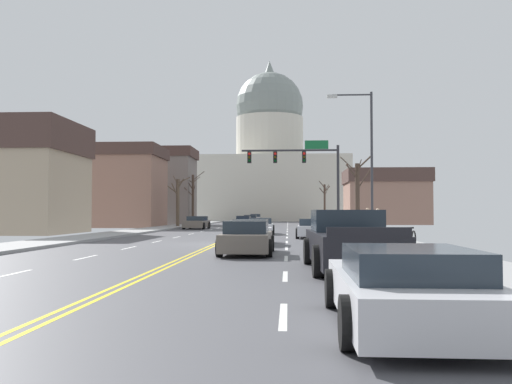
% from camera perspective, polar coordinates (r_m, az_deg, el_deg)
% --- Properties ---
extents(ground, '(20.00, 180.00, 0.20)m').
position_cam_1_polar(ground, '(27.64, -4.10, -5.36)').
color(ground, '#4A4A4F').
extents(signal_gantry, '(7.91, 0.41, 7.27)m').
position_cam_1_polar(signal_gantry, '(44.59, 4.99, 2.78)').
color(signal_gantry, '#28282D').
rests_on(signal_gantry, ground).
extents(street_lamp_right, '(2.51, 0.24, 8.13)m').
position_cam_1_polar(street_lamp_right, '(31.02, 11.33, 4.18)').
color(street_lamp_right, '#333338').
rests_on(street_lamp_right, ground).
extents(capitol_building, '(29.10, 23.86, 31.07)m').
position_cam_1_polar(capitol_building, '(105.99, 1.42, 2.49)').
color(capitol_building, beige).
rests_on(capitol_building, ground).
extents(sedan_near_00, '(2.02, 4.33, 1.16)m').
position_cam_1_polar(sedan_near_00, '(39.85, 0.53, -3.59)').
color(sedan_near_00, silver).
rests_on(sedan_near_00, ground).
extents(sedan_near_01, '(2.15, 4.43, 1.19)m').
position_cam_1_polar(sedan_near_01, '(34.12, 5.90, -3.84)').
color(sedan_near_01, silver).
rests_on(sedan_near_01, ground).
extents(sedan_near_02, '(2.10, 4.40, 1.23)m').
position_cam_1_polar(sedan_near_02, '(27.15, -0.49, -4.23)').
color(sedan_near_02, silver).
rests_on(sedan_near_02, ground).
extents(sedan_near_03, '(2.00, 4.53, 1.26)m').
position_cam_1_polar(sedan_near_03, '(20.79, -0.95, -4.86)').
color(sedan_near_03, '#6B6056').
rests_on(sedan_near_03, ground).
extents(pickup_truck_near_04, '(2.47, 5.82, 1.65)m').
position_cam_1_polar(pickup_truck_near_04, '(15.42, 9.71, -5.21)').
color(pickup_truck_near_04, black).
rests_on(pickup_truck_near_04, ground).
extents(sedan_near_05, '(2.06, 4.62, 1.11)m').
position_cam_1_polar(sedan_near_05, '(7.95, 15.24, -9.61)').
color(sedan_near_05, silver).
rests_on(sedan_near_05, ground).
extents(sedan_oncoming_00, '(2.18, 4.59, 1.21)m').
position_cam_1_polar(sedan_oncoming_00, '(52.62, -6.17, -3.20)').
color(sedan_oncoming_00, '#6B6056').
rests_on(sedan_oncoming_00, ground).
extents(sedan_oncoming_01, '(2.02, 4.56, 1.17)m').
position_cam_1_polar(sedan_oncoming_01, '(63.73, -1.31, -3.05)').
color(sedan_oncoming_01, navy).
rests_on(sedan_oncoming_01, ground).
extents(sedan_oncoming_02, '(2.17, 4.34, 1.20)m').
position_cam_1_polar(sedan_oncoming_02, '(75.73, -0.60, -2.88)').
color(sedan_oncoming_02, '#6B6056').
rests_on(sedan_oncoming_02, ground).
extents(sedan_oncoming_03, '(2.04, 4.66, 1.30)m').
position_cam_1_polar(sedan_oncoming_03, '(88.59, -0.07, -2.75)').
color(sedan_oncoming_03, silver).
rests_on(sedan_oncoming_03, ground).
extents(flank_building_00, '(10.57, 8.46, 8.31)m').
position_cam_1_polar(flank_building_00, '(45.12, -24.53, 1.43)').
color(flank_building_00, tan).
rests_on(flank_building_00, ground).
extents(flank_building_01, '(13.77, 6.68, 9.77)m').
position_cam_1_polar(flank_building_01, '(72.05, -11.78, 0.59)').
color(flank_building_01, slate).
rests_on(flank_building_01, ground).
extents(flank_building_02, '(10.59, 7.69, 8.63)m').
position_cam_1_polar(flank_building_02, '(60.43, -14.65, 0.58)').
color(flank_building_02, '#8C6656').
rests_on(flank_building_02, ground).
extents(flank_building_03, '(10.62, 8.93, 7.17)m').
position_cam_1_polar(flank_building_03, '(74.31, 13.30, -0.48)').
color(flank_building_03, '#8C6656').
rests_on(flank_building_03, ground).
extents(bare_tree_00, '(2.27, 1.11, 5.42)m').
position_cam_1_polar(bare_tree_00, '(39.08, 10.51, -0.29)').
color(bare_tree_00, '#423328').
rests_on(bare_tree_00, ground).
extents(bare_tree_01, '(2.92, 2.05, 6.54)m').
position_cam_1_polar(bare_tree_01, '(67.77, -6.58, -0.55)').
color(bare_tree_01, '#423328').
rests_on(bare_tree_01, ground).
extents(bare_tree_02, '(1.56, 2.63, 5.42)m').
position_cam_1_polar(bare_tree_02, '(71.07, 7.13, -0.99)').
color(bare_tree_02, '#423328').
rests_on(bare_tree_02, ground).
extents(bare_tree_03, '(2.04, 1.93, 5.27)m').
position_cam_1_polar(bare_tree_03, '(57.85, -8.13, -0.89)').
color(bare_tree_03, brown).
rests_on(bare_tree_03, ground).
extents(pedestrian_00, '(0.35, 0.34, 1.71)m').
position_cam_1_polar(pedestrian_00, '(34.44, 11.52, -2.89)').
color(pedestrian_00, '#33333D').
rests_on(pedestrian_00, ground).
extents(pedestrian_01, '(0.35, 0.34, 1.66)m').
position_cam_1_polar(pedestrian_01, '(31.78, 12.54, -3.01)').
color(pedestrian_01, '#33333D').
rests_on(pedestrian_01, ground).
extents(bicycle_parked, '(0.12, 1.77, 0.85)m').
position_cam_1_polar(bicycle_parked, '(24.29, 15.80, -4.63)').
color(bicycle_parked, black).
rests_on(bicycle_parked, ground).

